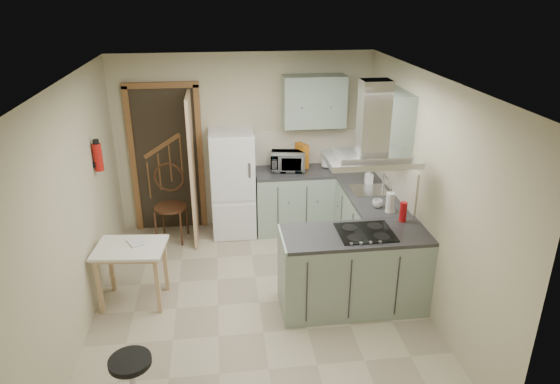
{
  "coord_description": "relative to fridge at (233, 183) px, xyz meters",
  "views": [
    {
      "loc": [
        -0.36,
        -4.71,
        3.31
      ],
      "look_at": [
        0.3,
        0.45,
        1.15
      ],
      "focal_mm": 32.0,
      "sensor_mm": 36.0,
      "label": 1
    }
  ],
  "objects": [
    {
      "name": "hob",
      "position": [
        1.32,
        -1.98,
        0.16
      ],
      "size": [
        0.58,
        0.5,
        0.01
      ],
      "primitive_type": "cube",
      "color": "black",
      "rests_on": "peninsula"
    },
    {
      "name": "drop_leaf_table",
      "position": [
        -1.17,
        -1.59,
        -0.4
      ],
      "size": [
        0.8,
        0.63,
        0.7
      ],
      "primitive_type": "cube",
      "rotation": [
        0.0,
        0.0,
        -0.11
      ],
      "color": "tan",
      "rests_on": "floor"
    },
    {
      "name": "wall_cabinet_right",
      "position": [
        1.82,
        -0.95,
        1.1
      ],
      "size": [
        0.35,
        0.9,
        0.7
      ],
      "primitive_type": "cube",
      "color": "#9EB2A0",
      "rests_on": "right_wall"
    },
    {
      "name": "microwave",
      "position": [
        0.78,
        0.03,
        0.28
      ],
      "size": [
        0.52,
        0.39,
        0.26
      ],
      "primitive_type": "imported",
      "rotation": [
        0.0,
        0.0,
        -0.16
      ],
      "color": "black",
      "rests_on": "counter_back"
    },
    {
      "name": "kettle",
      "position": [
        1.34,
        0.09,
        0.25
      ],
      "size": [
        0.14,
        0.14,
        0.21
      ],
      "primitive_type": "cylinder",
      "rotation": [
        0.0,
        0.0,
        -0.01
      ],
      "color": "silver",
      "rests_on": "counter_back"
    },
    {
      "name": "red_bottle",
      "position": [
        1.81,
        -1.76,
        0.26
      ],
      "size": [
        0.1,
        0.1,
        0.22
      ],
      "primitive_type": "cylinder",
      "rotation": [
        0.0,
        0.0,
        -0.33
      ],
      "color": "red",
      "rests_on": "peninsula"
    },
    {
      "name": "counter_back",
      "position": [
        0.86,
        0.0,
        -0.3
      ],
      "size": [
        1.08,
        0.6,
        0.9
      ],
      "primitive_type": "cube",
      "color": "#9EB2A0",
      "rests_on": "floor"
    },
    {
      "name": "cup",
      "position": [
        1.65,
        -1.36,
        0.2
      ],
      "size": [
        0.16,
        0.16,
        0.09
      ],
      "primitive_type": "imported",
      "rotation": [
        0.0,
        0.0,
        0.38
      ],
      "color": "white",
      "rests_on": "counter_right"
    },
    {
      "name": "doorway",
      "position": [
        -0.9,
        0.27,
        0.3
      ],
      "size": [
        1.1,
        0.12,
        2.1
      ],
      "primitive_type": "cube",
      "color": "brown",
      "rests_on": "floor"
    },
    {
      "name": "floor",
      "position": [
        0.2,
        -1.8,
        -0.75
      ],
      "size": [
        4.2,
        4.2,
        0.0
      ],
      "primitive_type": "plane",
      "color": "#B4A88C",
      "rests_on": "ground"
    },
    {
      "name": "splashback",
      "position": [
        1.16,
        0.29,
        0.4
      ],
      "size": [
        1.68,
        0.02,
        0.5
      ],
      "primitive_type": "cube",
      "color": "beige",
      "rests_on": "counter_back"
    },
    {
      "name": "back_wall",
      "position": [
        0.2,
        0.3,
        0.5
      ],
      "size": [
        3.6,
        0.0,
        3.6
      ],
      "primitive_type": "plane",
      "rotation": [
        1.57,
        0.0,
        0.0
      ],
      "color": "#BCB391",
      "rests_on": "floor"
    },
    {
      "name": "book",
      "position": [
        -1.19,
        -1.55,
        -0.01
      ],
      "size": [
        0.23,
        0.25,
        0.09
      ],
      "primitive_type": "imported",
      "rotation": [
        0.0,
        0.0,
        0.48
      ],
      "color": "#9B3344",
      "rests_on": "drop_leaf_table"
    },
    {
      "name": "peninsula",
      "position": [
        1.22,
        -1.98,
        -0.3
      ],
      "size": [
        1.55,
        0.65,
        0.9
      ],
      "primitive_type": "cube",
      "color": "#9EB2A0",
      "rests_on": "floor"
    },
    {
      "name": "stool",
      "position": [
        -0.98,
        -3.13,
        -0.51
      ],
      "size": [
        0.44,
        0.44,
        0.48
      ],
      "primitive_type": "cylinder",
      "rotation": [
        0.0,
        0.0,
        0.27
      ],
      "color": "black",
      "rests_on": "floor"
    },
    {
      "name": "fridge",
      "position": [
        0.0,
        0.0,
        0.0
      ],
      "size": [
        0.6,
        0.6,
        1.5
      ],
      "primitive_type": "cube",
      "color": "white",
      "rests_on": "floor"
    },
    {
      "name": "fire_extinguisher",
      "position": [
        -1.54,
        -0.9,
        0.75
      ],
      "size": [
        0.1,
        0.1,
        0.32
      ],
      "primitive_type": "cylinder",
      "color": "#B2140F",
      "rests_on": "left_wall"
    },
    {
      "name": "soap_bottle",
      "position": [
        1.76,
        -0.62,
        0.25
      ],
      "size": [
        0.1,
        0.1,
        0.21
      ],
      "primitive_type": "imported",
      "rotation": [
        0.0,
        0.0,
        -0.07
      ],
      "color": "silver",
      "rests_on": "counter_right"
    },
    {
      "name": "paper_towel",
      "position": [
        1.75,
        -1.5,
        0.27
      ],
      "size": [
        0.12,
        0.12,
        0.24
      ],
      "primitive_type": "cylinder",
      "rotation": [
        0.0,
        0.0,
        -0.29
      ],
      "color": "silver",
      "rests_on": "counter_right"
    },
    {
      "name": "right_wall",
      "position": [
        2.0,
        -1.8,
        0.5
      ],
      "size": [
        0.0,
        4.2,
        4.2
      ],
      "primitive_type": "plane",
      "rotation": [
        1.57,
        0.0,
        -1.57
      ],
      "color": "#BCB391",
      "rests_on": "floor"
    },
    {
      "name": "sink",
      "position": [
        1.7,
        -0.85,
        0.16
      ],
      "size": [
        0.45,
        0.4,
        0.01
      ],
      "primitive_type": "cube",
      "color": "silver",
      "rests_on": "counter_right"
    },
    {
      "name": "left_wall",
      "position": [
        -1.6,
        -1.8,
        0.5
      ],
      "size": [
        0.0,
        4.2,
        4.2
      ],
      "primitive_type": "plane",
      "rotation": [
        1.57,
        0.0,
        1.57
      ],
      "color": "#BCB391",
      "rests_on": "floor"
    },
    {
      "name": "wall_cabinet_back",
      "position": [
        1.15,
        0.12,
        1.1
      ],
      "size": [
        0.85,
        0.35,
        0.7
      ],
      "primitive_type": "cube",
      "color": "#9EB2A0",
      "rests_on": "back_wall"
    },
    {
      "name": "bentwood_chair",
      "position": [
        -0.87,
        -0.13,
        -0.26
      ],
      "size": [
        0.51,
        0.51,
        0.98
      ],
      "primitive_type": "cube",
      "rotation": [
        0.0,
        0.0,
        -0.19
      ],
      "color": "#442816",
      "rests_on": "floor"
    },
    {
      "name": "cereal_box",
      "position": [
        1.0,
        0.15,
        0.32
      ],
      "size": [
        0.17,
        0.25,
        0.34
      ],
      "primitive_type": "cube",
      "rotation": [
        0.0,
        0.0,
        0.39
      ],
      "color": "orange",
      "rests_on": "counter_back"
    },
    {
      "name": "counter_right",
      "position": [
        1.7,
        -0.68,
        -0.3
      ],
      "size": [
        0.6,
        1.95,
        0.9
      ],
      "primitive_type": "cube",
      "color": "#9EB2A0",
      "rests_on": "floor"
    },
    {
      "name": "ceiling",
      "position": [
        0.2,
        -1.8,
        1.75
      ],
      "size": [
        4.2,
        4.2,
        0.0
      ],
      "primitive_type": "plane",
      "rotation": [
        3.14,
        0.0,
        0.0
      ],
      "color": "silver",
      "rests_on": "back_wall"
    },
    {
      "name": "extractor_hood",
      "position": [
        1.32,
        -1.98,
        0.97
      ],
      "size": [
        0.9,
        0.55,
        0.1
      ],
      "primitive_type": "cube",
      "color": "silver",
      "rests_on": "ceiling"
    }
  ]
}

